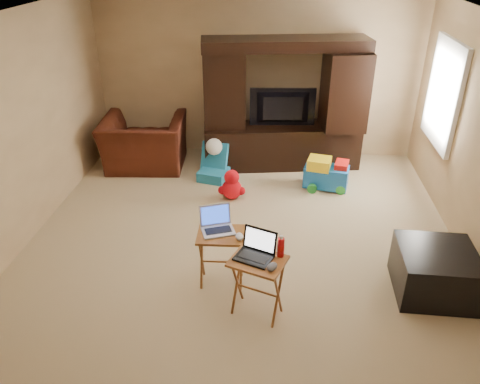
# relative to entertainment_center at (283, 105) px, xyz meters

# --- Properties ---
(floor) EXTENTS (5.50, 5.50, 0.00)m
(floor) POSITION_rel_entertainment_center_xyz_m (-0.43, -2.24, -0.97)
(floor) COLOR beige
(floor) RESTS_ON ground
(ceiling) EXTENTS (5.50, 5.50, 0.00)m
(ceiling) POSITION_rel_entertainment_center_xyz_m (-0.43, -2.24, 1.53)
(ceiling) COLOR silver
(ceiling) RESTS_ON ground
(wall_back) EXTENTS (5.00, 0.00, 5.00)m
(wall_back) POSITION_rel_entertainment_center_xyz_m (-0.43, 0.51, 0.28)
(wall_back) COLOR tan
(wall_back) RESTS_ON ground
(wall_front) EXTENTS (5.00, 0.00, 5.00)m
(wall_front) POSITION_rel_entertainment_center_xyz_m (-0.43, -4.99, 0.28)
(wall_front) COLOR tan
(wall_front) RESTS_ON ground
(wall_left) EXTENTS (0.00, 5.50, 5.50)m
(wall_left) POSITION_rel_entertainment_center_xyz_m (-2.93, -2.24, 0.28)
(wall_left) COLOR tan
(wall_left) RESTS_ON ground
(window_pane) EXTENTS (0.00, 1.20, 1.20)m
(window_pane) POSITION_rel_entertainment_center_xyz_m (2.05, -0.69, 0.43)
(window_pane) COLOR white
(window_pane) RESTS_ON ground
(window_frame) EXTENTS (0.06, 1.14, 1.34)m
(window_frame) POSITION_rel_entertainment_center_xyz_m (2.03, -0.69, 0.43)
(window_frame) COLOR white
(window_frame) RESTS_ON ground
(entertainment_center) EXTENTS (2.42, 0.94, 1.93)m
(entertainment_center) POSITION_rel_entertainment_center_xyz_m (0.00, 0.00, 0.00)
(entertainment_center) COLOR black
(entertainment_center) RESTS_ON floor
(television) EXTENTS (0.99, 0.21, 0.56)m
(television) POSITION_rel_entertainment_center_xyz_m (0.00, -0.04, -0.04)
(television) COLOR black
(television) RESTS_ON entertainment_center
(recliner) EXTENTS (1.28, 1.14, 0.78)m
(recliner) POSITION_rel_entertainment_center_xyz_m (-2.08, -0.27, -0.57)
(recliner) COLOR #4D1D10
(recliner) RESTS_ON floor
(child_rocker) EXTENTS (0.50, 0.54, 0.53)m
(child_rocker) POSITION_rel_entertainment_center_xyz_m (-0.98, -0.61, -0.70)
(child_rocker) COLOR teal
(child_rocker) RESTS_ON floor
(plush_toy) EXTENTS (0.38, 0.32, 0.43)m
(plush_toy) POSITION_rel_entertainment_center_xyz_m (-0.65, -1.16, -0.75)
(plush_toy) COLOR red
(plush_toy) RESTS_ON floor
(push_toy) EXTENTS (0.70, 0.57, 0.46)m
(push_toy) POSITION_rel_entertainment_center_xyz_m (0.65, -0.73, -0.73)
(push_toy) COLOR blue
(push_toy) RESTS_ON floor
(ottoman) EXTENTS (0.76, 0.76, 0.47)m
(ottoman) POSITION_rel_entertainment_center_xyz_m (1.55, -2.89, -0.73)
(ottoman) COLOR black
(ottoman) RESTS_ON floor
(tray_table_left) EXTENTS (0.47, 0.38, 0.60)m
(tray_table_left) POSITION_rel_entertainment_center_xyz_m (-0.57, -2.94, -0.67)
(tray_table_left) COLOR #9E6126
(tray_table_left) RESTS_ON floor
(tray_table_right) EXTENTS (0.58, 0.52, 0.62)m
(tray_table_right) POSITION_rel_entertainment_center_xyz_m (-0.19, -3.36, -0.66)
(tray_table_right) COLOR #985824
(tray_table_right) RESTS_ON floor
(laptop_left) EXTENTS (0.38, 0.35, 0.24)m
(laptop_left) POSITION_rel_entertainment_center_xyz_m (-0.60, -2.91, -0.25)
(laptop_left) COLOR silver
(laptop_left) RESTS_ON tray_table_left
(laptop_right) EXTENTS (0.40, 0.37, 0.24)m
(laptop_right) POSITION_rel_entertainment_center_xyz_m (-0.23, -3.34, -0.23)
(laptop_right) COLOR black
(laptop_right) RESTS_ON tray_table_right
(mouse_left) EXTENTS (0.10, 0.13, 0.05)m
(mouse_left) POSITION_rel_entertainment_center_xyz_m (-0.38, -3.01, -0.34)
(mouse_left) COLOR white
(mouse_left) RESTS_ON tray_table_left
(mouse_right) EXTENTS (0.12, 0.15, 0.05)m
(mouse_right) POSITION_rel_entertainment_center_xyz_m (-0.06, -3.48, -0.32)
(mouse_right) COLOR #424146
(mouse_right) RESTS_ON tray_table_right
(water_bottle) EXTENTS (0.06, 0.06, 0.19)m
(water_bottle) POSITION_rel_entertainment_center_xyz_m (0.01, -3.28, -0.25)
(water_bottle) COLOR red
(water_bottle) RESTS_ON tray_table_right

